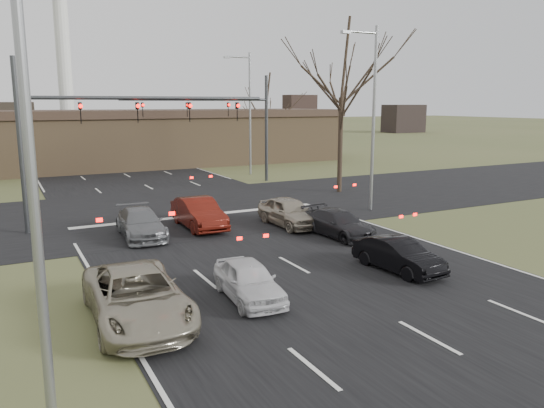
{
  "coord_description": "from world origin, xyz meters",
  "views": [
    {
      "loc": [
        -9.47,
        -13.46,
        5.97
      ],
      "look_at": [
        0.1,
        4.94,
        2.0
      ],
      "focal_mm": 35.0,
      "sensor_mm": 36.0,
      "label": 1
    }
  ],
  "objects_px": {
    "mast_arm_near": "(94,122)",
    "car_red_ahead": "(199,213)",
    "streetlight_right_near": "(371,110)",
    "car_silver_suv": "(137,296)",
    "car_black_hatch": "(398,255)",
    "mast_arm_far": "(232,116)",
    "building": "(130,138)",
    "streetlight_left": "(39,127)",
    "streetlight_right_far": "(248,108)",
    "car_charcoal_sedan": "(339,224)",
    "car_silver_ahead": "(289,212)",
    "car_white_sedan": "(249,280)",
    "car_grey_ahead": "(141,223)"
  },
  "relations": [
    {
      "from": "building",
      "to": "car_white_sedan",
      "type": "height_order",
      "value": "building"
    },
    {
      "from": "car_white_sedan",
      "to": "car_grey_ahead",
      "type": "height_order",
      "value": "car_grey_ahead"
    },
    {
      "from": "building",
      "to": "car_black_hatch",
      "type": "height_order",
      "value": "building"
    },
    {
      "from": "building",
      "to": "streetlight_right_far",
      "type": "distance_m",
      "value": 13.53
    },
    {
      "from": "mast_arm_far",
      "to": "car_red_ahead",
      "type": "distance_m",
      "value": 15.18
    },
    {
      "from": "building",
      "to": "car_silver_ahead",
      "type": "distance_m",
      "value": 29.36
    },
    {
      "from": "streetlight_right_near",
      "to": "car_silver_ahead",
      "type": "xyz_separation_m",
      "value": [
        -5.82,
        -1.28,
        -4.88
      ]
    },
    {
      "from": "mast_arm_near",
      "to": "car_red_ahead",
      "type": "distance_m",
      "value": 6.56
    },
    {
      "from": "car_silver_suv",
      "to": "car_grey_ahead",
      "type": "xyz_separation_m",
      "value": [
        2.39,
        9.38,
        -0.1
      ]
    },
    {
      "from": "car_charcoal_sedan",
      "to": "car_red_ahead",
      "type": "height_order",
      "value": "car_red_ahead"
    },
    {
      "from": "streetlight_left",
      "to": "car_grey_ahead",
      "type": "distance_m",
      "value": 15.51
    },
    {
      "from": "mast_arm_far",
      "to": "car_grey_ahead",
      "type": "bearing_deg",
      "value": -127.83
    },
    {
      "from": "car_white_sedan",
      "to": "car_silver_ahead",
      "type": "distance_m",
      "value": 10.03
    },
    {
      "from": "car_red_ahead",
      "to": "car_silver_ahead",
      "type": "height_order",
      "value": "car_red_ahead"
    },
    {
      "from": "mast_arm_far",
      "to": "car_silver_ahead",
      "type": "distance_m",
      "value": 15.25
    },
    {
      "from": "car_black_hatch",
      "to": "car_grey_ahead",
      "type": "bearing_deg",
      "value": 122.95
    },
    {
      "from": "car_red_ahead",
      "to": "streetlight_left",
      "type": "bearing_deg",
      "value": -117.91
    },
    {
      "from": "streetlight_right_near",
      "to": "car_silver_suv",
      "type": "bearing_deg",
      "value": -148.04
    },
    {
      "from": "car_black_hatch",
      "to": "building",
      "type": "bearing_deg",
      "value": 87.18
    },
    {
      "from": "mast_arm_near",
      "to": "car_white_sedan",
      "type": "height_order",
      "value": "mast_arm_near"
    },
    {
      "from": "car_red_ahead",
      "to": "car_silver_suv",
      "type": "bearing_deg",
      "value": -117.92
    },
    {
      "from": "streetlight_left",
      "to": "streetlight_right_near",
      "type": "height_order",
      "value": "same"
    },
    {
      "from": "car_silver_suv",
      "to": "mast_arm_far",
      "type": "bearing_deg",
      "value": 62.99
    },
    {
      "from": "streetlight_right_near",
      "to": "car_grey_ahead",
      "type": "relative_size",
      "value": 2.26
    },
    {
      "from": "streetlight_right_near",
      "to": "car_charcoal_sedan",
      "type": "bearing_deg",
      "value": -139.45
    },
    {
      "from": "car_silver_ahead",
      "to": "mast_arm_near",
      "type": "bearing_deg",
      "value": 151.54
    },
    {
      "from": "mast_arm_near",
      "to": "streetlight_left",
      "type": "xyz_separation_m",
      "value": [
        -3.59,
        -17.0,
        0.51
      ]
    },
    {
      "from": "streetlight_left",
      "to": "streetlight_right_far",
      "type": "height_order",
      "value": "same"
    },
    {
      "from": "streetlight_right_near",
      "to": "car_silver_suv",
      "type": "xyz_separation_m",
      "value": [
        -15.22,
        -9.49,
        -4.85
      ]
    },
    {
      "from": "building",
      "to": "mast_arm_near",
      "type": "bearing_deg",
      "value": -106.13
    },
    {
      "from": "car_white_sedan",
      "to": "car_charcoal_sedan",
      "type": "relative_size",
      "value": 0.87
    },
    {
      "from": "car_silver_suv",
      "to": "car_silver_ahead",
      "type": "bearing_deg",
      "value": 43.36
    },
    {
      "from": "building",
      "to": "car_black_hatch",
      "type": "bearing_deg",
      "value": -88.46
    },
    {
      "from": "car_black_hatch",
      "to": "car_silver_ahead",
      "type": "xyz_separation_m",
      "value": [
        0.0,
        8.02,
        0.11
      ]
    },
    {
      "from": "building",
      "to": "mast_arm_near",
      "type": "distance_m",
      "value": 26.14
    },
    {
      "from": "building",
      "to": "car_grey_ahead",
      "type": "height_order",
      "value": "building"
    },
    {
      "from": "building",
      "to": "streetlight_right_far",
      "type": "height_order",
      "value": "streetlight_right_far"
    },
    {
      "from": "car_white_sedan",
      "to": "car_charcoal_sedan",
      "type": "height_order",
      "value": "car_white_sedan"
    },
    {
      "from": "car_black_hatch",
      "to": "car_red_ahead",
      "type": "relative_size",
      "value": 0.83
    },
    {
      "from": "car_white_sedan",
      "to": "car_red_ahead",
      "type": "height_order",
      "value": "car_red_ahead"
    },
    {
      "from": "car_black_hatch",
      "to": "car_silver_ahead",
      "type": "height_order",
      "value": "car_silver_ahead"
    },
    {
      "from": "streetlight_right_near",
      "to": "car_grey_ahead",
      "type": "distance_m",
      "value": 13.74
    },
    {
      "from": "mast_arm_near",
      "to": "streetlight_right_near",
      "type": "relative_size",
      "value": 1.21
    },
    {
      "from": "streetlight_right_near",
      "to": "car_black_hatch",
      "type": "bearing_deg",
      "value": -122.04
    },
    {
      "from": "streetlight_right_far",
      "to": "car_charcoal_sedan",
      "type": "height_order",
      "value": "streetlight_right_far"
    },
    {
      "from": "mast_arm_near",
      "to": "car_black_hatch",
      "type": "bearing_deg",
      "value": -56.22
    },
    {
      "from": "car_charcoal_sedan",
      "to": "car_red_ahead",
      "type": "distance_m",
      "value": 6.78
    },
    {
      "from": "streetlight_right_near",
      "to": "car_grey_ahead",
      "type": "xyz_separation_m",
      "value": [
        -12.82,
        -0.12,
        -4.95
      ]
    },
    {
      "from": "car_charcoal_sedan",
      "to": "car_white_sedan",
      "type": "bearing_deg",
      "value": -147.38
    },
    {
      "from": "streetlight_right_near",
      "to": "car_grey_ahead",
      "type": "height_order",
      "value": "streetlight_right_near"
    }
  ]
}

